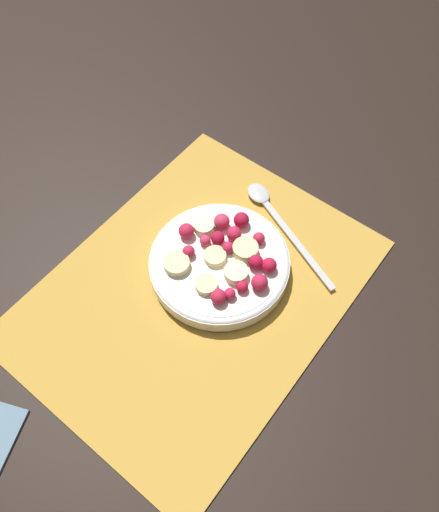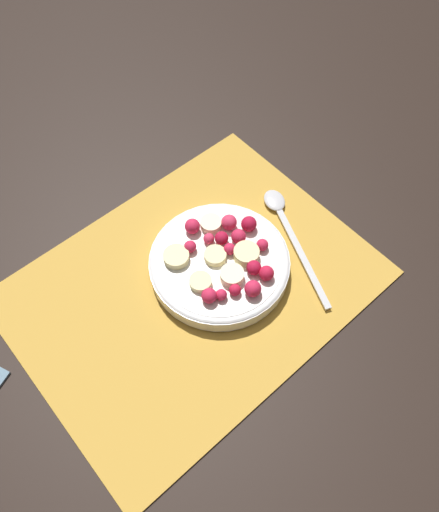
% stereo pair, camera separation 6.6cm
% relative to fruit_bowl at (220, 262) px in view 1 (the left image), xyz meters
% --- Properties ---
extents(ground_plane, '(3.00, 3.00, 0.00)m').
position_rel_fruit_bowl_xyz_m(ground_plane, '(0.04, -0.01, -0.02)').
color(ground_plane, black).
extents(placemat, '(0.46, 0.35, 0.01)m').
position_rel_fruit_bowl_xyz_m(placemat, '(0.04, -0.01, -0.02)').
color(placemat, gold).
rests_on(placemat, ground_plane).
extents(fruit_bowl, '(0.19, 0.19, 0.05)m').
position_rel_fruit_bowl_xyz_m(fruit_bowl, '(0.00, 0.00, 0.00)').
color(fruit_bowl, white).
rests_on(fruit_bowl, placemat).
extents(spoon, '(0.10, 0.20, 0.01)m').
position_rel_fruit_bowl_xyz_m(spoon, '(-0.12, 0.00, -0.01)').
color(spoon, silver).
rests_on(spoon, placemat).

